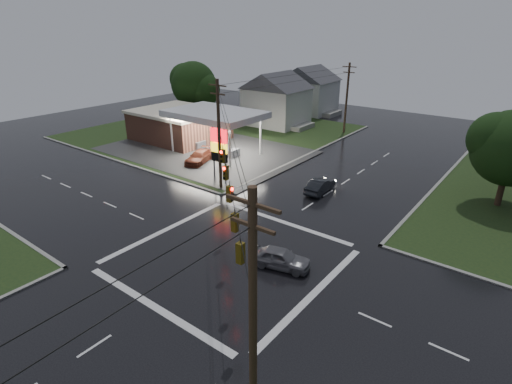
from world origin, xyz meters
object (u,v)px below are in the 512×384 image
Objects in this scene: utility_pole_nw at (219,134)px; house_far at (309,89)px; gas_station at (184,124)px; pylon_sign at (219,147)px; house_near at (277,98)px; utility_pole_se at (253,319)px; car_north at (320,186)px; car_pump at (199,157)px; car_crossing at (281,258)px; tree_nw_behind at (194,85)px; utility_pole_n at (347,97)px.

house_far is at bearing 107.92° from utility_pole_nw.
gas_station is at bearing 147.77° from utility_pole_nw.
house_near reaches higher than pylon_sign.
utility_pole_se reaches higher than house_near.
car_north is 0.86× the size of car_pump.
utility_pole_nw is at bearing -72.08° from house_far.
house_near is 2.19× the size of car_pump.
car_pump is (8.60, -5.70, -1.81)m from gas_station.
house_far is at bearing 13.90° from car_crossing.
gas_station is 28.61m from house_far.
gas_station is at bearing 140.30° from utility_pole_se.
tree_nw_behind is at bearing -28.19° from car_north.
car_crossing is at bearing -33.44° from pylon_sign.
car_crossing is at bearing -32.40° from utility_pole_nw.
car_pump is (-20.69, 12.82, 0.01)m from car_crossing.
house_far is at bearing 80.93° from car_pump.
utility_pole_n is 2.49× the size of car_crossing.
pylon_sign reaches higher than car_pump.
utility_pole_nw is 40.48m from house_far.
house_far reaches higher than car_pump.
gas_station is at bearing -51.58° from tree_nw_behind.
utility_pole_nw reaches higher than car_pump.
gas_station is 2.37× the size of house_far.
car_crossing is at bearing -49.01° from car_pump.
utility_pole_n is (16.18, 18.30, 2.92)m from gas_station.
utility_pole_n reaches higher than car_north.
pylon_sign is 1.38× the size of car_north.
utility_pole_se is 13.18m from car_crossing.
utility_pole_se is at bearing -56.21° from house_near.
tree_nw_behind is at bearing 37.69° from car_crossing.
utility_pole_n is 25.63m from tree_nw_behind.
utility_pole_n is 2.42× the size of car_north.
utility_pole_nw is 31.82m from tree_nw_behind.
car_pump is at bearing 43.48° from car_crossing.
house_near reaches higher than car_crossing.
pylon_sign is 0.57× the size of utility_pole_n.
pylon_sign is 0.55× the size of utility_pole_se.
utility_pole_se is at bearing -42.34° from tree_nw_behind.
utility_pole_nw is 1.00× the size of utility_pole_se.
utility_pole_n is at bearing 48.53° from gas_station.
utility_pole_n reaches higher than house_far.
car_pump is at bearing -80.02° from house_near.
utility_pole_se reaches higher than tree_nw_behind.
car_north is at bearing -57.56° from house_far.
pylon_sign reaches higher than gas_station.
gas_station is at bearing 129.24° from car_pump.
utility_pole_nw is 28.50m from utility_pole_n.
utility_pole_nw is at bearing 42.87° from car_crossing.
tree_nw_behind is 2.37× the size of car_crossing.
utility_pole_n reaches higher than car_crossing.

